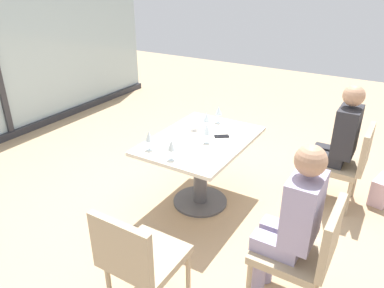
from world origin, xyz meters
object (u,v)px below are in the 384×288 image
object	(u,v)px
person_front_right	(338,140)
wine_glass_2	(149,137)
person_front_left	(292,219)
dining_table_main	(201,157)
chair_side_end	(138,257)
handbag_0	(382,190)
wine_glass_4	(172,146)
cell_phone_on_table	(222,136)
wine_glass_0	(206,117)
wine_glass_1	(207,130)
chair_front_left	(304,249)
coffee_cup	(195,126)
chair_front_right	(346,161)
wine_glass_3	(219,111)

from	to	relation	value
person_front_right	wine_glass_2	size ratio (longest dim) A/B	6.81
person_front_left	dining_table_main	bearing A→B (deg)	56.66
chair_side_end	handbag_0	distance (m)	2.72
wine_glass_2	handbag_0	distance (m)	2.48
wine_glass_4	cell_phone_on_table	bearing A→B (deg)	-12.62
wine_glass_0	cell_phone_on_table	size ratio (longest dim) A/B	1.28
chair_side_end	dining_table_main	bearing A→B (deg)	13.25
wine_glass_2	person_front_right	bearing A→B (deg)	-49.79
wine_glass_1	cell_phone_on_table	world-z (taller)	wine_glass_1
chair_front_left	dining_table_main	bearing A→B (deg)	59.04
coffee_cup	dining_table_main	bearing A→B (deg)	-134.53
wine_glass_4	coffee_cup	world-z (taller)	wine_glass_4
wine_glass_0	wine_glass_4	world-z (taller)	same
wine_glass_1	chair_front_right	bearing A→B (deg)	-55.43
chair_front_left	wine_glass_4	size ratio (longest dim) A/B	4.70
chair_side_end	cell_phone_on_table	world-z (taller)	chair_side_end
chair_side_end	chair_front_left	bearing A→B (deg)	-55.00
person_front_left	coffee_cup	world-z (taller)	person_front_left
wine_glass_1	wine_glass_4	world-z (taller)	same
chair_front_left	handbag_0	distance (m)	1.80
wine_glass_4	handbag_0	bearing A→B (deg)	-47.30
chair_front_right	wine_glass_0	size ratio (longest dim) A/B	4.70
chair_front_left	wine_glass_3	bearing A→B (deg)	47.04
wine_glass_2	wine_glass_4	size ratio (longest dim) A/B	1.00
person_front_left	cell_phone_on_table	world-z (taller)	person_front_left
wine_glass_1	person_front_right	bearing A→B (deg)	-52.72
chair_side_end	wine_glass_3	distance (m)	1.92
handbag_0	chair_front_right	bearing A→B (deg)	136.44
wine_glass_4	wine_glass_2	bearing A→B (deg)	79.33
chair_front_left	handbag_0	bearing A→B (deg)	-12.11
chair_side_end	wine_glass_3	xyz separation A→B (m)	(1.84, 0.38, 0.37)
wine_glass_0	wine_glass_3	size ratio (longest dim) A/B	1.00
wine_glass_3	chair_front_left	bearing A→B (deg)	-132.96
dining_table_main	person_front_left	distance (m)	1.36
wine_glass_4	cell_phone_on_table	world-z (taller)	wine_glass_4
coffee_cup	person_front_right	bearing A→B (deg)	-65.64
dining_table_main	chair_front_left	distance (m)	1.45
wine_glass_2	handbag_0	size ratio (longest dim) A/B	0.62
wine_glass_0	wine_glass_1	xyz separation A→B (m)	(-0.28, -0.16, 0.00)
dining_table_main	person_front_left	size ratio (longest dim) A/B	0.96
chair_side_end	cell_phone_on_table	distance (m)	1.56
dining_table_main	handbag_0	bearing A→B (deg)	-58.58
person_front_right	wine_glass_4	bearing A→B (deg)	137.80
person_front_right	wine_glass_2	distance (m)	1.85
chair_front_left	wine_glass_4	xyz separation A→B (m)	(0.24, 1.24, 0.37)
chair_side_end	person_front_right	bearing A→B (deg)	-20.72
dining_table_main	wine_glass_0	xyz separation A→B (m)	(0.23, 0.07, 0.32)
person_front_left	wine_glass_2	bearing A→B (deg)	78.09
person_front_left	coffee_cup	distance (m)	1.58
coffee_cup	cell_phone_on_table	bearing A→B (deg)	-91.65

